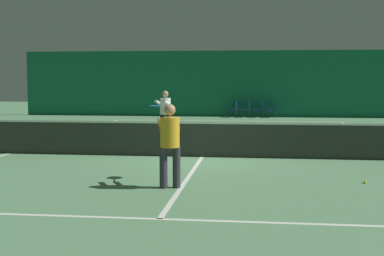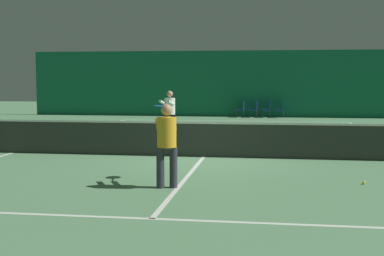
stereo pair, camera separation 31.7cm
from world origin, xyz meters
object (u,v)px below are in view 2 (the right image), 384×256
at_px(courtside_chair_1, 254,108).
at_px(courtside_chair_3, 281,109).
at_px(tennis_net, 204,138).
at_px(courtside_chair_2, 268,109).
at_px(tennis_ball, 364,183).
at_px(player_far, 169,110).
at_px(courtside_chair_0, 241,108).
at_px(player_near, 167,139).

height_order(courtside_chair_1, courtside_chair_3, same).
distance_m(tennis_net, courtside_chair_3, 14.46).
distance_m(courtside_chair_2, tennis_ball, 17.60).
relative_size(player_far, courtside_chair_3, 1.98).
distance_m(courtside_chair_0, tennis_ball, 17.82).
xyz_separation_m(player_near, tennis_ball, (3.89, 0.86, -0.92)).
distance_m(player_near, courtside_chair_1, 18.38).
height_order(courtside_chair_0, tennis_ball, courtside_chair_0).
xyz_separation_m(player_far, tennis_ball, (5.49, -7.81, -0.94)).
relative_size(player_near, courtside_chair_2, 1.95).
distance_m(player_near, player_far, 8.82).
bearing_deg(player_near, courtside_chair_1, -18.38).
bearing_deg(courtside_chair_2, player_near, -5.77).
relative_size(courtside_chair_1, courtside_chair_2, 1.00).
xyz_separation_m(player_far, courtside_chair_3, (4.15, 9.67, -0.48)).
height_order(tennis_net, player_near, player_near).
bearing_deg(courtside_chair_2, courtside_chair_0, -90.00).
xyz_separation_m(player_far, courtside_chair_2, (3.45, 9.67, -0.48)).
distance_m(player_far, courtside_chair_2, 10.28).
distance_m(courtside_chair_0, courtside_chair_1, 0.70).
relative_size(player_near, player_far, 0.99).
xyz_separation_m(courtside_chair_0, courtside_chair_3, (2.09, 0.00, 0.00)).
height_order(player_near, tennis_ball, player_near).
relative_size(courtside_chair_0, courtside_chair_1, 1.00).
xyz_separation_m(player_near, courtside_chair_1, (1.16, 18.34, -0.47)).
bearing_deg(player_near, courtside_chair_0, -16.21).
distance_m(player_near, tennis_ball, 4.09).
relative_size(player_far, courtside_chair_1, 1.98).
height_order(courtside_chair_2, courtside_chair_3, same).
height_order(courtside_chair_0, courtside_chair_1, same).
bearing_deg(tennis_net, tennis_ball, -41.18).
bearing_deg(courtside_chair_0, tennis_ball, 11.09).
xyz_separation_m(courtside_chair_3, tennis_ball, (1.34, -17.48, -0.45)).
bearing_deg(tennis_ball, courtside_chair_2, 96.64).
bearing_deg(courtside_chair_2, tennis_net, -6.51).
bearing_deg(courtside_chair_3, player_near, -7.91).
distance_m(player_near, courtside_chair_3, 18.52).
height_order(tennis_net, tennis_ball, tennis_net).
height_order(player_near, courtside_chair_0, player_near).
height_order(courtside_chair_2, tennis_ball, courtside_chair_2).
bearing_deg(courtside_chair_1, player_far, -15.91).
height_order(player_near, courtside_chair_2, player_near).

